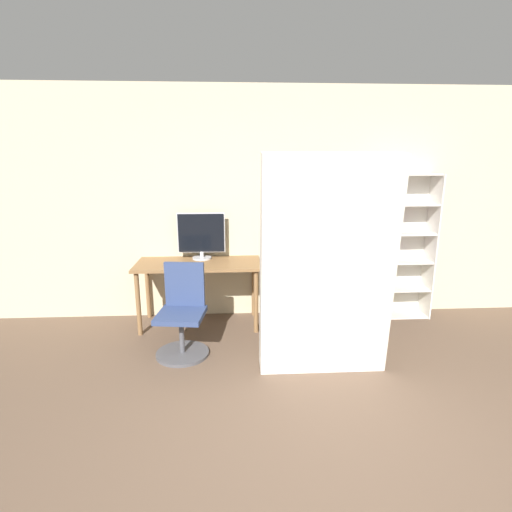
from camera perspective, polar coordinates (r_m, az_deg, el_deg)
The scene contains 7 objects.
ground_plane at distance 2.77m, azimuth 12.95°, elevation -29.91°, with size 16.00×16.00×0.00m, color brown.
wall_back at distance 4.80m, azimuth 4.55°, elevation 7.26°, with size 8.00×0.06×2.70m.
desk at distance 4.58m, azimuth -8.20°, elevation -2.10°, with size 1.40×0.62×0.75m.
monitor at distance 4.66m, azimuth -7.83°, elevation 2.99°, with size 0.55×0.22×0.54m.
office_chair at distance 4.04m, azimuth -10.46°, elevation -8.87°, with size 0.52×0.52×0.90m.
bookshelf at distance 5.03m, azimuth 18.26°, elevation 0.72°, with size 0.82×0.33×1.72m.
mattress_near at distance 3.49m, azimuth 10.15°, elevation -1.76°, with size 1.14×0.39×1.95m.
Camera 1 is at (-0.65, -1.90, 1.91)m, focal length 28.00 mm.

